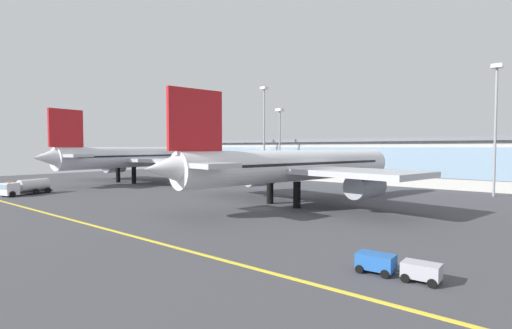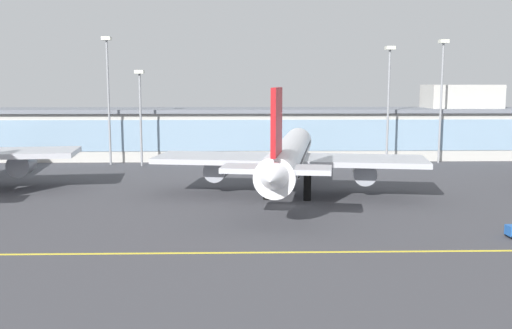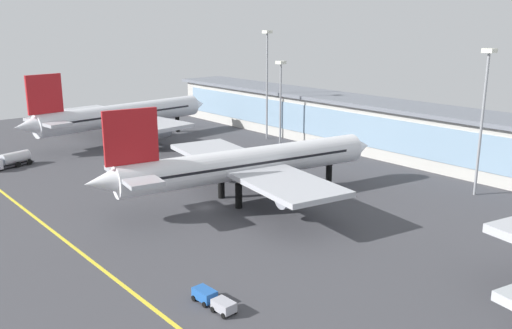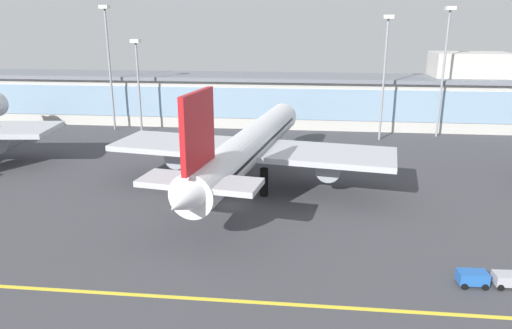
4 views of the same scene
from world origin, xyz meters
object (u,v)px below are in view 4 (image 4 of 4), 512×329
(apron_light_mast_centre, at_px, (385,60))
(apron_light_mast_far_east, at_px, (445,55))
(airliner_near_right, at_px, (250,147))
(apron_light_mast_west, at_px, (138,70))
(baggage_tug_near, at_px, (488,278))
(apron_light_mast_east, at_px, (108,51))

(apron_light_mast_centre, height_order, apron_light_mast_far_east, apron_light_mast_far_east)
(airliner_near_right, bearing_deg, apron_light_mast_far_east, -35.37)
(apron_light_mast_centre, distance_m, apron_light_mast_far_east, 12.91)
(apron_light_mast_west, bearing_deg, baggage_tug_near, -47.48)
(airliner_near_right, relative_size, apron_light_mast_west, 2.66)
(baggage_tug_near, distance_m, apron_light_mast_east, 84.67)
(apron_light_mast_east, bearing_deg, apron_light_mast_west, -13.78)
(airliner_near_right, relative_size, apron_light_mast_east, 1.98)
(baggage_tug_near, distance_m, apron_light_mast_far_east, 62.51)
(apron_light_mast_centre, bearing_deg, apron_light_mast_east, 176.78)
(baggage_tug_near, xyz_separation_m, apron_light_mast_west, (-52.26, 56.98, 12.29))
(apron_light_mast_west, xyz_separation_m, apron_light_mast_far_east, (62.19, 2.68, 3.51))
(apron_light_mast_west, distance_m, apron_light_mast_east, 7.83)
(airliner_near_right, bearing_deg, baggage_tug_near, -125.36)
(apron_light_mast_west, bearing_deg, apron_light_mast_east, 166.22)
(airliner_near_right, bearing_deg, apron_light_mast_west, 49.40)
(baggage_tug_near, xyz_separation_m, apron_light_mast_east, (-58.95, 58.63, 16.01))
(apron_light_mast_east, bearing_deg, airliner_near_right, -45.02)
(apron_light_mast_centre, relative_size, apron_light_mast_far_east, 0.94)
(apron_light_mast_centre, bearing_deg, apron_light_mast_west, 178.23)
(apron_light_mast_west, bearing_deg, airliner_near_right, -49.83)
(apron_light_mast_west, relative_size, apron_light_mast_east, 0.74)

